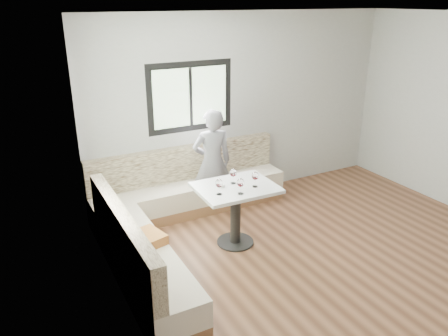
% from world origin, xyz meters
% --- Properties ---
extents(room, '(5.01, 5.01, 2.81)m').
position_xyz_m(room, '(-0.08, 0.08, 1.41)').
color(room, brown).
rests_on(room, ground).
extents(banquette, '(2.90, 2.80, 0.95)m').
position_xyz_m(banquette, '(-1.59, 1.63, 0.33)').
color(banquette, brown).
rests_on(banquette, ground).
extents(table, '(0.99, 0.78, 0.80)m').
position_xyz_m(table, '(-0.92, 1.13, 0.60)').
color(table, black).
rests_on(table, ground).
extents(person, '(0.62, 0.47, 1.55)m').
position_xyz_m(person, '(-0.78, 2.06, 0.78)').
color(person, slate).
rests_on(person, ground).
extents(olive_ramekin, '(0.10, 0.10, 0.04)m').
position_xyz_m(olive_ramekin, '(-1.09, 1.20, 0.82)').
color(olive_ramekin, white).
rests_on(olive_ramekin, table).
extents(wine_glass_a, '(0.09, 0.09, 0.20)m').
position_xyz_m(wine_glass_a, '(-1.21, 1.01, 0.93)').
color(wine_glass_a, white).
rests_on(wine_glass_a, table).
extents(wine_glass_b, '(0.09, 0.09, 0.20)m').
position_xyz_m(wine_glass_b, '(-0.98, 0.90, 0.93)').
color(wine_glass_b, white).
rests_on(wine_glass_b, table).
extents(wine_glass_c, '(0.09, 0.09, 0.20)m').
position_xyz_m(wine_glass_c, '(-0.72, 1.01, 0.93)').
color(wine_glass_c, white).
rests_on(wine_glass_c, table).
extents(wine_glass_d, '(0.09, 0.09, 0.20)m').
position_xyz_m(wine_glass_d, '(-0.90, 1.22, 0.93)').
color(wine_glass_d, white).
rests_on(wine_glass_d, table).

